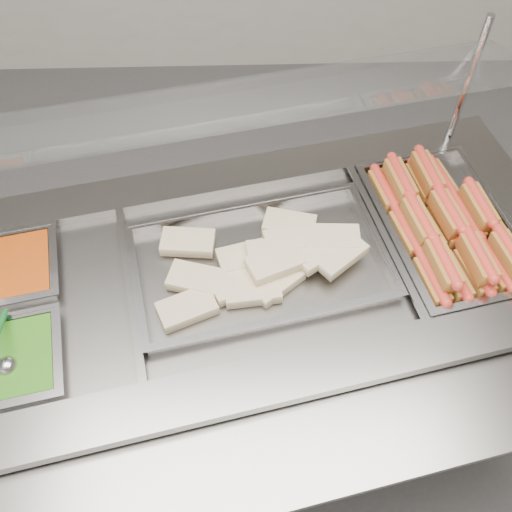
{
  "coord_description": "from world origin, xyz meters",
  "views": [
    {
      "loc": [
        0.06,
        -0.59,
        2.11
      ],
      "look_at": [
        0.09,
        0.33,
        0.9
      ],
      "focal_mm": 40.0,
      "sensor_mm": 36.0,
      "label": 1
    }
  ],
  "objects_px": {
    "sneeze_guard": "(215,108)",
    "pan_hotdogs": "(443,232)",
    "steam_counter": "(242,343)",
    "pan_wraps": "(259,266)",
    "serving_spoon": "(6,360)"
  },
  "relations": [
    {
      "from": "sneeze_guard",
      "to": "pan_hotdogs",
      "type": "distance_m",
      "value": 0.76
    },
    {
      "from": "steam_counter",
      "to": "pan_wraps",
      "type": "distance_m",
      "value": 0.42
    },
    {
      "from": "pan_wraps",
      "to": "serving_spoon",
      "type": "relative_size",
      "value": 4.15
    },
    {
      "from": "sneeze_guard",
      "to": "pan_wraps",
      "type": "distance_m",
      "value": 0.44
    },
    {
      "from": "pan_wraps",
      "to": "pan_hotdogs",
      "type": "bearing_deg",
      "value": 12.32
    },
    {
      "from": "steam_counter",
      "to": "pan_hotdogs",
      "type": "xyz_separation_m",
      "value": [
        0.6,
        0.13,
        0.4
      ]
    },
    {
      "from": "serving_spoon",
      "to": "pan_wraps",
      "type": "bearing_deg",
      "value": 24.83
    },
    {
      "from": "pan_hotdogs",
      "to": "steam_counter",
      "type": "bearing_deg",
      "value": -167.68
    },
    {
      "from": "pan_wraps",
      "to": "steam_counter",
      "type": "bearing_deg",
      "value": -167.68
    },
    {
      "from": "sneeze_guard",
      "to": "pan_wraps",
      "type": "relative_size",
      "value": 2.23
    },
    {
      "from": "steam_counter",
      "to": "serving_spoon",
      "type": "relative_size",
      "value": 11.16
    },
    {
      "from": "pan_hotdogs",
      "to": "sneeze_guard",
      "type": "bearing_deg",
      "value": 173.04
    },
    {
      "from": "serving_spoon",
      "to": "pan_hotdogs",
      "type": "bearing_deg",
      "value": 19.21
    },
    {
      "from": "pan_wraps",
      "to": "serving_spoon",
      "type": "xyz_separation_m",
      "value": [
        -0.61,
        -0.28,
        0.04
      ]
    },
    {
      "from": "steam_counter",
      "to": "pan_hotdogs",
      "type": "relative_size",
      "value": 3.3
    }
  ]
}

